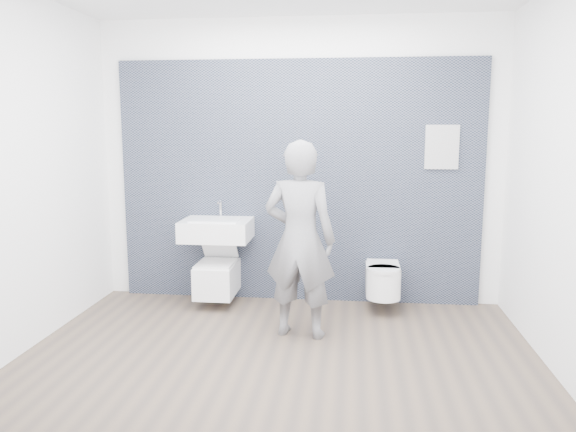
# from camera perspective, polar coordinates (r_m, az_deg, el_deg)

# --- Properties ---
(ground) EXTENTS (4.00, 4.00, 0.00)m
(ground) POSITION_cam_1_polar(r_m,az_deg,el_deg) (4.48, -0.91, -13.98)
(ground) COLOR brown
(ground) RESTS_ON ground
(room_shell) EXTENTS (4.00, 4.00, 4.00)m
(room_shell) POSITION_cam_1_polar(r_m,az_deg,el_deg) (4.12, -0.98, 8.86)
(room_shell) COLOR white
(room_shell) RESTS_ON ground
(tile_wall) EXTENTS (3.60, 0.06, 2.40)m
(tile_wall) POSITION_cam_1_polar(r_m,az_deg,el_deg) (5.85, 0.99, -8.34)
(tile_wall) COLOR black
(tile_wall) RESTS_ON ground
(washbasin) EXTENTS (0.67, 0.50, 0.50)m
(washbasin) POSITION_cam_1_polar(r_m,az_deg,el_deg) (5.53, -7.27, -1.34)
(washbasin) COLOR white
(washbasin) RESTS_ON ground
(toilet_square) EXTENTS (0.37, 0.53, 0.64)m
(toilet_square) POSITION_cam_1_polar(r_m,az_deg,el_deg) (5.62, -7.21, -6.12)
(toilet_square) COLOR white
(toilet_square) RESTS_ON ground
(toilet_rounded) EXTENTS (0.32, 0.55, 0.30)m
(toilet_rounded) POSITION_cam_1_polar(r_m,az_deg,el_deg) (5.45, 9.63, -6.44)
(toilet_rounded) COLOR white
(toilet_rounded) RESTS_ON ground
(info_placard) EXTENTS (0.31, 0.03, 0.42)m
(info_placard) POSITION_cam_1_polar(r_m,az_deg,el_deg) (5.84, 14.71, -8.68)
(info_placard) COLOR white
(info_placard) RESTS_ON ground
(visitor) EXTENTS (0.65, 0.48, 1.65)m
(visitor) POSITION_cam_1_polar(r_m,az_deg,el_deg) (4.66, 1.21, -2.41)
(visitor) COLOR slate
(visitor) RESTS_ON ground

